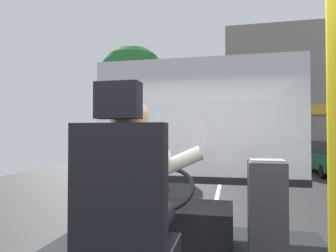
{
  "coord_description": "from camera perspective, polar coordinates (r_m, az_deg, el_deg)",
  "views": [
    {
      "loc": [
        0.41,
        -1.81,
        1.83
      ],
      "look_at": [
        -0.24,
        1.21,
        1.89
      ],
      "focal_mm": 31.46,
      "sensor_mm": 36.0,
      "label": 1
    }
  ],
  "objects": [
    {
      "name": "driver_seat",
      "position": [
        1.63,
        -8.29,
        -19.37
      ],
      "size": [
        0.48,
        0.48,
        1.31
      ],
      "color": "black",
      "rests_on": "bus_floor"
    },
    {
      "name": "windshield_panel",
      "position": [
        3.46,
        5.37,
        -1.52
      ],
      "size": [
        2.5,
        0.08,
        1.48
      ],
      "color": "silver"
    },
    {
      "name": "steering_console",
      "position": [
        2.82,
        0.59,
        -18.64
      ],
      "size": [
        1.1,
        0.99,
        0.79
      ],
      "color": "black",
      "rests_on": "bus_floor"
    },
    {
      "name": "parked_car_green",
      "position": [
        14.56,
        29.74,
        -5.35
      ],
      "size": [
        1.85,
        3.89,
        1.45
      ],
      "color": "#195633",
      "rests_on": "ground"
    },
    {
      "name": "fare_box",
      "position": [
        2.36,
        18.63,
        -16.7
      ],
      "size": [
        0.26,
        0.23,
        0.87
      ],
      "color": "#333338",
      "rests_on": "bus_floor"
    },
    {
      "name": "handrail_pole",
      "position": [
        1.34,
        29.33,
        0.1
      ],
      "size": [
        0.04,
        0.04,
        2.18
      ],
      "color": "yellow",
      "rests_on": "bus_floor"
    },
    {
      "name": "bus_driver",
      "position": [
        1.69,
        -6.82,
        -12.25
      ],
      "size": [
        0.76,
        0.54,
        0.8
      ],
      "color": "black",
      "rests_on": "driver_seat"
    },
    {
      "name": "shop_building",
      "position": [
        22.17,
        27.39,
        5.37
      ],
      "size": [
        12.32,
        4.56,
        8.65
      ],
      "color": "gray",
      "rests_on": "ground"
    },
    {
      "name": "ground",
      "position": [
        10.78,
        10.03,
        -11.11
      ],
      "size": [
        18.0,
        44.0,
        0.06
      ],
      "color": "#2B2B2B"
    },
    {
      "name": "parked_car_silver",
      "position": [
        18.98,
        26.24,
        -4.64
      ],
      "size": [
        1.79,
        3.93,
        1.28
      ],
      "color": "silver",
      "rests_on": "ground"
    },
    {
      "name": "street_tree",
      "position": [
        14.75,
        -6.87,
        8.89
      ],
      "size": [
        3.31,
        3.31,
        6.09
      ],
      "color": "#4C3828",
      "rests_on": "ground"
    }
  ]
}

